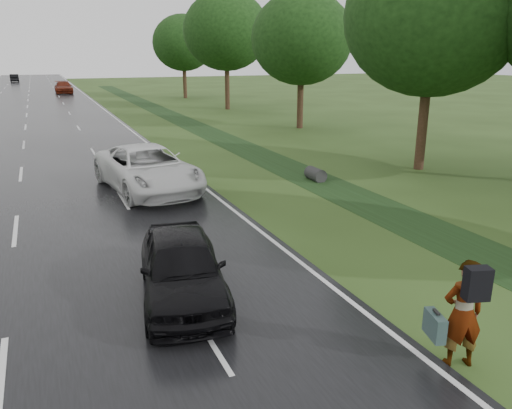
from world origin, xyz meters
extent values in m
plane|color=#2B4217|center=(0.00, 0.00, 0.00)|extent=(220.00, 220.00, 0.00)
cube|color=black|center=(0.00, 45.00, 0.02)|extent=(14.00, 180.00, 0.04)
cube|color=silver|center=(6.75, 45.00, 0.04)|extent=(0.12, 180.00, 0.01)
cube|color=silver|center=(0.00, 45.00, 0.04)|extent=(0.12, 180.00, 0.01)
cube|color=black|center=(11.50, 20.00, 0.00)|extent=(2.20, 120.00, 0.01)
cylinder|color=#2D2D2D|center=(11.50, 10.00, 0.25)|extent=(0.56, 1.00, 0.56)
cylinder|color=#332315|center=(17.00, 10.00, 1.92)|extent=(0.44, 0.44, 3.84)
ellipsoid|color=black|center=(17.00, 10.00, 6.69)|extent=(7.60, 7.60, 6.84)
cylinder|color=#332315|center=(18.20, 24.00, 1.76)|extent=(0.44, 0.44, 3.52)
ellipsoid|color=black|center=(18.20, 24.00, 6.14)|extent=(7.00, 7.00, 6.30)
cylinder|color=#332315|center=(17.80, 38.00, 2.08)|extent=(0.44, 0.44, 4.16)
ellipsoid|color=black|center=(17.80, 38.00, 7.16)|extent=(8.00, 8.00, 7.20)
cylinder|color=#332315|center=(17.50, 52.00, 1.84)|extent=(0.44, 0.44, 3.68)
ellipsoid|color=black|center=(17.50, 52.00, 6.38)|extent=(7.20, 7.20, 6.48)
imported|color=#A5998C|center=(7.20, -2.40, 0.97)|extent=(0.81, 0.65, 1.95)
cube|color=black|center=(7.12, -2.67, 1.66)|extent=(0.44, 0.34, 0.54)
cube|color=#344C4A|center=(6.83, -2.18, 0.71)|extent=(0.33, 0.57, 0.44)
cube|color=black|center=(6.83, -2.18, 0.97)|extent=(0.10, 0.19, 0.04)
imported|color=white|center=(4.65, 11.01, 0.90)|extent=(3.64, 6.48, 1.71)
imported|color=black|center=(3.50, 1.76, 0.77)|extent=(2.45, 4.54, 1.47)
imported|color=maroon|center=(4.40, 65.46, 0.82)|extent=(2.20, 5.39, 1.56)
imported|color=black|center=(-2.59, 99.43, 0.75)|extent=(1.61, 4.37, 1.43)
camera|label=1|loc=(1.08, -7.87, 5.13)|focal=35.00mm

